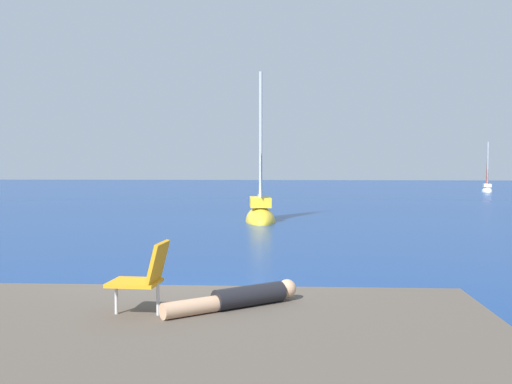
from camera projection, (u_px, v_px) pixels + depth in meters
ground_plane at (189, 306)px, 10.09m from camera, size 160.00×160.00×0.00m
shore_ledge at (166, 356)px, 6.30m from camera, size 7.07×3.79×0.73m
boulder_seaward at (61, 325)px, 8.89m from camera, size 1.33×1.70×1.05m
boulder_inland at (426, 336)px, 8.31m from camera, size 0.92×0.79×0.49m
sailboat_near at (260, 213)px, 24.94m from camera, size 1.55×3.66×6.69m
sailboat_far at (487, 189)px, 51.27m from camera, size 1.28×2.56×4.65m
person_sunbather at (240, 298)px, 6.88m from camera, size 1.45×1.21×0.25m
beach_chair at (145, 274)px, 6.53m from camera, size 0.62×0.51×0.80m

